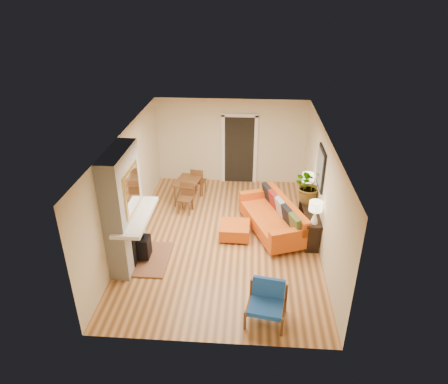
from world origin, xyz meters
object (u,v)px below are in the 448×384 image
at_px(lamp_near, 315,210).
at_px(houseplant, 310,185).
at_px(sofa, 275,217).
at_px(dining_table, 190,185).
at_px(ottoman, 235,230).
at_px(lamp_far, 308,181).
at_px(console_table, 309,212).
at_px(blue_chair, 267,300).

height_order(lamp_near, houseplant, houseplant).
height_order(sofa, dining_table, sofa).
bearing_deg(dining_table, houseplant, -18.97).
bearing_deg(ottoman, lamp_far, 31.68).
bearing_deg(console_table, ottoman, -169.57).
bearing_deg(blue_chair, lamp_far, 73.60).
bearing_deg(sofa, console_table, -3.25).
height_order(sofa, lamp_near, lamp_near).
distance_m(ottoman, console_table, 1.86).
xyz_separation_m(blue_chair, lamp_far, (1.09, 3.70, 0.67)).
distance_m(dining_table, console_table, 3.42).
bearing_deg(console_table, houseplant, 91.88).
xyz_separation_m(sofa, dining_table, (-2.31, 1.33, 0.16)).
bearing_deg(console_table, dining_table, 156.25).
bearing_deg(blue_chair, houseplant, 71.52).
xyz_separation_m(ottoman, console_table, (1.80, 0.33, 0.37)).
relative_size(sofa, dining_table, 1.54).
bearing_deg(ottoman, sofa, 21.29).
relative_size(lamp_near, lamp_far, 1.00).
relative_size(ottoman, blue_chair, 0.89).
bearing_deg(houseplant, blue_chair, -108.48).
xyz_separation_m(sofa, lamp_near, (0.83, -0.76, 0.68)).
bearing_deg(lamp_far, blue_chair, -106.40).
distance_m(blue_chair, console_table, 3.13).
xyz_separation_m(blue_chair, dining_table, (-2.04, 4.31, 0.15)).
distance_m(sofa, blue_chair, 2.99).
height_order(ottoman, lamp_near, lamp_near).
xyz_separation_m(ottoman, lamp_near, (1.80, -0.39, 0.86)).
bearing_deg(dining_table, console_table, -23.75).
height_order(sofa, houseplant, houseplant).
distance_m(console_table, lamp_near, 0.87).
bearing_deg(blue_chair, ottoman, 105.20).
height_order(blue_chair, lamp_far, lamp_far).
height_order(blue_chair, dining_table, dining_table).
relative_size(sofa, console_table, 1.31).
bearing_deg(console_table, lamp_near, -90.00).
height_order(ottoman, lamp_far, lamp_far).
xyz_separation_m(ottoman, houseplant, (1.79, 0.64, 0.97)).
relative_size(dining_table, houseplant, 1.76).
bearing_deg(dining_table, lamp_far, -10.86).
relative_size(ottoman, lamp_near, 1.33).
xyz_separation_m(dining_table, lamp_far, (3.13, -0.60, 0.52)).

